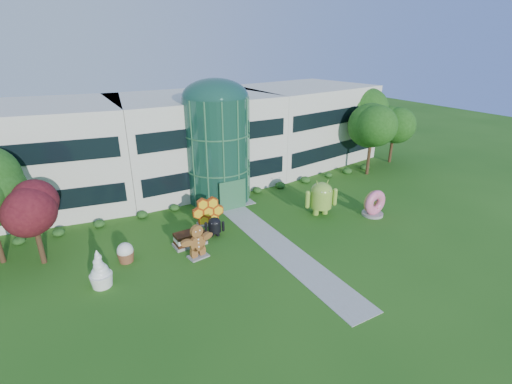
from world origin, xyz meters
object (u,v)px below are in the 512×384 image
android_green (321,196)px  android_black (215,225)px  donut (374,203)px  gingerbread (197,241)px

android_green → android_black: (-9.87, 0.98, -0.84)m
donut → gingerbread: 16.15m
donut → gingerbread: gingerbread is taller
donut → gingerbread: (-16.11, 1.19, 0.08)m
android_black → android_green: bearing=18.1°
android_green → gingerbread: 12.27m
android_black → donut: size_ratio=0.77×
android_green → gingerbread: size_ratio=1.27×
android_green → donut: android_green is taller
android_green → donut: size_ratio=1.46×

